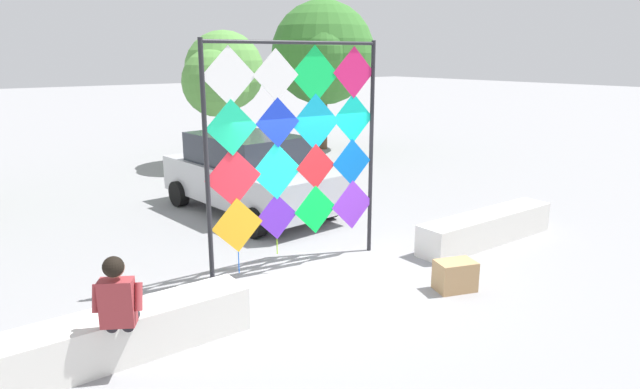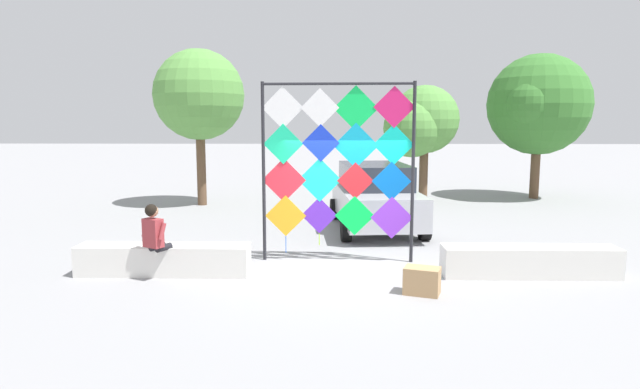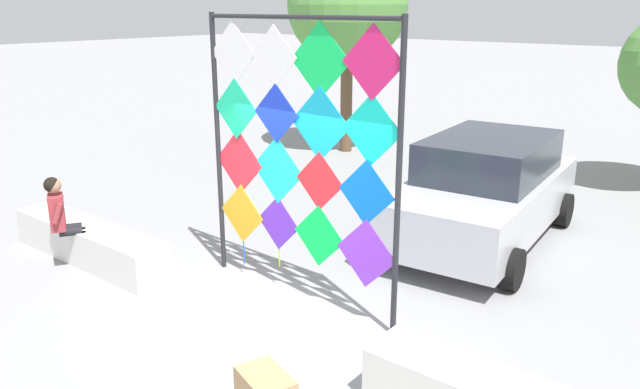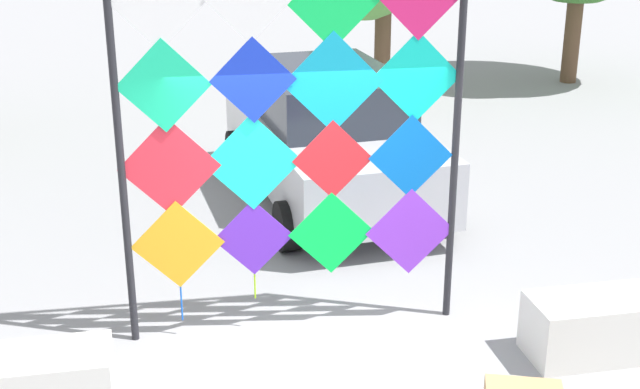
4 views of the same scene
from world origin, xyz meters
The scene contains 6 objects.
ground centered at (0.00, 0.00, 0.00)m, with size 120.00×120.00×0.00m, color gray.
plaza_ledge_left centered at (-3.44, -0.36, 0.28)m, with size 3.23×0.60×0.57m, color silver.
kite_display_rack centered at (-0.15, 0.70, 2.11)m, with size 3.12×0.19×3.67m.
seated_vendor centered at (-3.44, -0.71, 0.82)m, with size 0.63×0.68×1.41m.
parked_car centered at (0.91, 4.17, 0.88)m, with size 2.47×4.64×1.74m.
tree_broadleaf centered at (-4.77, 8.14, 3.72)m, with size 3.06×3.06×5.31m.
Camera 3 is at (4.74, -5.01, 3.75)m, focal length 34.45 mm.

